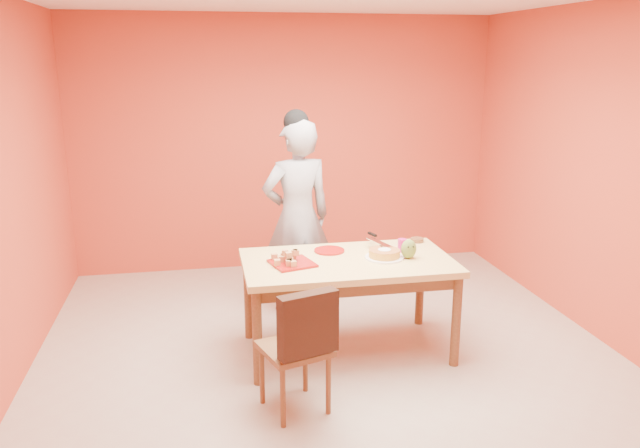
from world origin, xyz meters
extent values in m
plane|color=#BAB59F|center=(0.00, 0.00, 0.00)|extent=(5.00, 5.00, 0.00)
plane|color=#C5442D|center=(0.00, 2.50, 1.35)|extent=(4.50, 0.00, 4.50)
plane|color=#C5442D|center=(2.25, 0.00, 1.35)|extent=(0.00, 5.00, 5.00)
cube|color=#EECC7C|center=(0.15, 0.26, 0.73)|extent=(1.60, 0.90, 0.05)
cube|color=brown|center=(0.15, 0.26, 0.66)|extent=(1.48, 0.78, 0.10)
cylinder|color=brown|center=(-0.59, -0.13, 0.35)|extent=(0.07, 0.07, 0.71)
cylinder|color=brown|center=(-0.59, 0.65, 0.35)|extent=(0.07, 0.07, 0.71)
cylinder|color=brown|center=(0.89, -0.13, 0.35)|extent=(0.07, 0.07, 0.71)
cylinder|color=brown|center=(0.89, 0.65, 0.35)|extent=(0.07, 0.07, 0.71)
imported|color=#979799|center=(-0.09, 1.17, 0.87)|extent=(0.71, 0.54, 1.75)
cube|color=maroon|center=(-0.28, 0.23, 0.77)|extent=(0.36, 0.36, 0.02)
cylinder|color=maroon|center=(0.06, 0.49, 0.77)|extent=(0.30, 0.30, 0.01)
cylinder|color=white|center=(0.44, 0.24, 0.77)|extent=(0.38, 0.38, 0.01)
cylinder|color=gold|center=(0.44, 0.24, 0.80)|extent=(0.32, 0.32, 0.05)
cube|color=white|center=(0.45, 0.42, 0.83)|extent=(0.14, 0.30, 0.01)
ellipsoid|color=olive|center=(0.62, 0.20, 0.84)|extent=(0.14, 0.12, 0.15)
cylinder|color=#C71D76|center=(0.63, 0.38, 0.81)|extent=(0.08, 0.08, 0.10)
cylinder|color=#381E0F|center=(0.83, 0.61, 0.78)|extent=(0.13, 0.13, 0.03)
camera|label=1|loc=(-0.92, -4.14, 2.26)|focal=35.00mm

